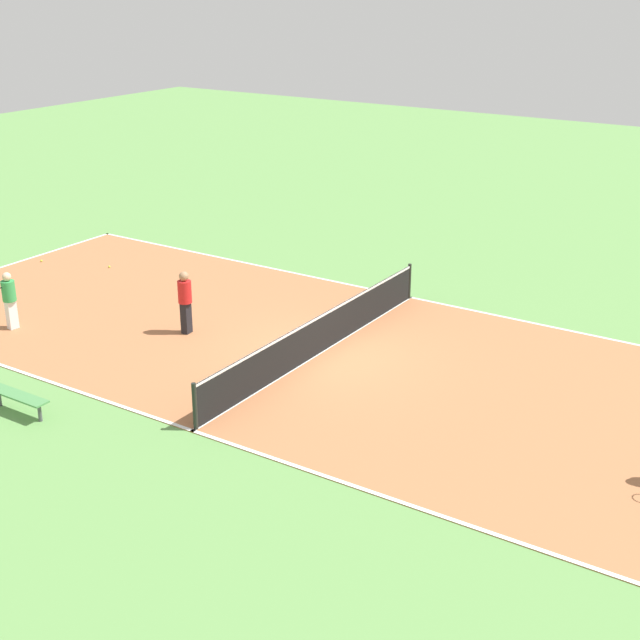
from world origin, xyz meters
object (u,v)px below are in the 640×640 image
object	(u,v)px
tennis_net	(320,333)
player_far_green	(9,297)
tennis_ball_left_sideline	(41,261)
bench	(18,397)
tennis_ball_far_baseline	(109,267)
player_coach_red	(185,298)

from	to	relation	value
tennis_net	player_far_green	bearing A→B (deg)	-68.17
tennis_ball_left_sideline	player_far_green	bearing A→B (deg)	42.26
tennis_net	player_far_green	distance (m)	8.38
tennis_net	bench	bearing A→B (deg)	-30.44
player_far_green	tennis_ball_far_baseline	distance (m)	5.49
tennis_ball_far_baseline	player_coach_red	bearing A→B (deg)	63.65
player_coach_red	player_far_green	xyz separation A→B (m)	(2.31, -4.11, -0.08)
player_coach_red	tennis_ball_far_baseline	world-z (taller)	player_coach_red
tennis_ball_far_baseline	tennis_net	bearing A→B (deg)	77.76
tennis_ball_left_sideline	player_coach_red	bearing A→B (deg)	75.56
player_far_green	tennis_ball_far_baseline	size ratio (longest dim) A/B	23.05
player_far_green	tennis_ball_far_baseline	world-z (taller)	player_far_green
tennis_net	tennis_ball_far_baseline	world-z (taller)	tennis_net
bench	player_far_green	bearing A→B (deg)	142.48
tennis_ball_far_baseline	tennis_ball_left_sideline	bearing A→B (deg)	-71.67
bench	player_coach_red	size ratio (longest dim) A/B	0.95
bench	player_coach_red	xyz separation A→B (m)	(-5.45, 0.01, 0.60)
tennis_net	player_coach_red	distance (m)	3.78
player_coach_red	tennis_ball_left_sideline	distance (m)	8.41
bench	tennis_net	bearing A→B (deg)	59.56
bench	tennis_ball_left_sideline	size ratio (longest dim) A/B	23.68
tennis_net	player_far_green	size ratio (longest dim) A/B	6.12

